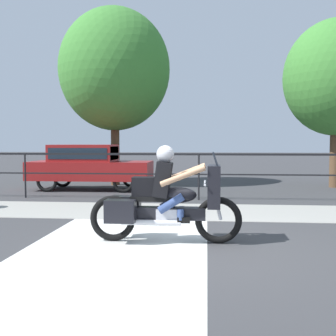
{
  "coord_description": "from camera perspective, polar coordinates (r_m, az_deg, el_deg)",
  "views": [
    {
      "loc": [
        0.23,
        -6.46,
        1.64
      ],
      "look_at": [
        -0.56,
        2.0,
        1.12
      ],
      "focal_mm": 45.0,
      "sensor_mm": 36.0,
      "label": 1
    }
  ],
  "objects": [
    {
      "name": "ground_plane",
      "position": [
        6.67,
        3.22,
        -10.72
      ],
      "size": [
        120.0,
        120.0,
        0.0
      ],
      "primitive_type": "plane",
      "color": "#38383A"
    },
    {
      "name": "sidewalk_band",
      "position": [
        10.0,
        3.94,
        -5.89
      ],
      "size": [
        44.0,
        2.4,
        0.01
      ],
      "primitive_type": "cube",
      "color": "#99968E",
      "rests_on": "ground"
    },
    {
      "name": "crosswalk_band",
      "position": [
        6.62,
        -7.14,
        -10.82
      ],
      "size": [
        2.81,
        6.0,
        0.01
      ],
      "primitive_type": "cube",
      "color": "silver",
      "rests_on": "ground"
    },
    {
      "name": "fence_railing",
      "position": [
        11.91,
        4.2,
        0.63
      ],
      "size": [
        36.0,
        0.05,
        1.33
      ],
      "color": "black",
      "rests_on": "ground"
    },
    {
      "name": "motorcycle",
      "position": [
        6.88,
        -0.38,
        -4.32
      ],
      "size": [
        2.5,
        0.76,
        1.59
      ],
      "rotation": [
        0.0,
        0.0,
        0.06
      ],
      "color": "black",
      "rests_on": "ground"
    },
    {
      "name": "parked_car",
      "position": [
        14.69,
        -10.75,
        0.55
      ],
      "size": [
        4.13,
        1.63,
        1.55
      ],
      "rotation": [
        0.0,
        0.0,
        -0.0
      ],
      "color": "maroon",
      "rests_on": "ground"
    },
    {
      "name": "tree_behind_car",
      "position": [
        16.42,
        -7.25,
        13.06
      ],
      "size": [
        4.17,
        4.17,
        6.67
      ],
      "color": "brown",
      "rests_on": "ground"
    }
  ]
}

